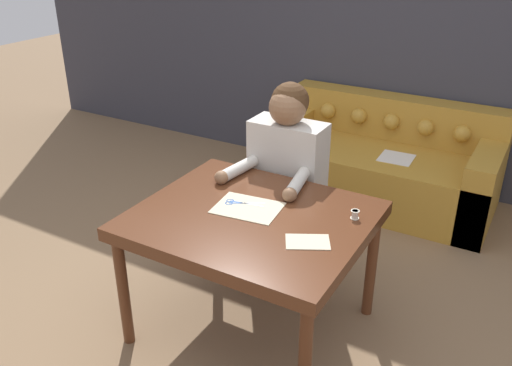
{
  "coord_description": "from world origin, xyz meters",
  "views": [
    {
      "loc": [
        1.14,
        -2.09,
        2.07
      ],
      "look_at": [
        -0.15,
        0.14,
        0.82
      ],
      "focal_mm": 38.0,
      "sensor_mm": 36.0,
      "label": 1
    }
  ],
  "objects_px": {
    "dining_table": "(252,227)",
    "person": "(286,177)",
    "couch": "(381,165)",
    "thread_spool": "(355,215)",
    "scissors": "(238,203)"
  },
  "relations": [
    {
      "from": "dining_table",
      "to": "person",
      "type": "bearing_deg",
      "value": 100.83
    },
    {
      "from": "couch",
      "to": "dining_table",
      "type": "bearing_deg",
      "value": -93.19
    },
    {
      "from": "person",
      "to": "thread_spool",
      "type": "relative_size",
      "value": 27.52
    },
    {
      "from": "scissors",
      "to": "couch",
      "type": "bearing_deg",
      "value": 82.87
    },
    {
      "from": "dining_table",
      "to": "couch",
      "type": "bearing_deg",
      "value": 86.81
    },
    {
      "from": "person",
      "to": "scissors",
      "type": "relative_size",
      "value": 5.88
    },
    {
      "from": "couch",
      "to": "thread_spool",
      "type": "distance_m",
      "value": 1.78
    },
    {
      "from": "couch",
      "to": "scissors",
      "type": "xyz_separation_m",
      "value": [
        -0.23,
        -1.83,
        0.43
      ]
    },
    {
      "from": "dining_table",
      "to": "couch",
      "type": "xyz_separation_m",
      "value": [
        0.11,
        1.9,
        -0.36
      ]
    },
    {
      "from": "person",
      "to": "scissors",
      "type": "distance_m",
      "value": 0.57
    },
    {
      "from": "person",
      "to": "scissors",
      "type": "height_order",
      "value": "person"
    },
    {
      "from": "scissors",
      "to": "thread_spool",
      "type": "bearing_deg",
      "value": 14.63
    },
    {
      "from": "couch",
      "to": "person",
      "type": "height_order",
      "value": "person"
    },
    {
      "from": "scissors",
      "to": "person",
      "type": "bearing_deg",
      "value": 89.7
    },
    {
      "from": "dining_table",
      "to": "thread_spool",
      "type": "xyz_separation_m",
      "value": [
        0.47,
        0.22,
        0.1
      ]
    }
  ]
}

